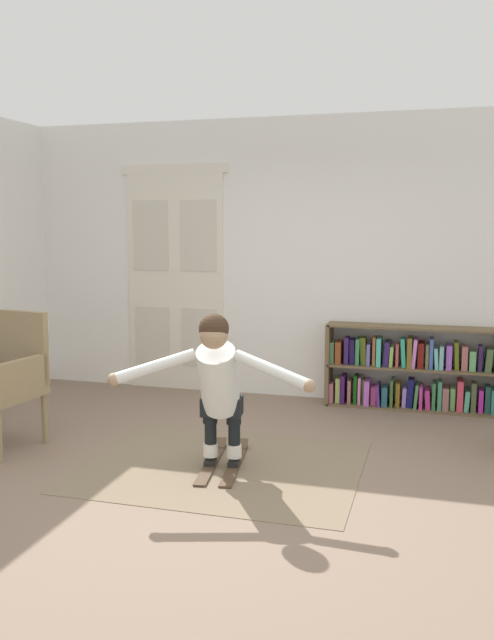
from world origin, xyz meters
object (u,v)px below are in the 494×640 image
wicker_chair (2,376)px  bookshelf (411,372)px  person_skier (218,378)px  skis_pair (223,462)px

wicker_chair → bookshelf: bearing=33.2°
person_skier → skis_pair: bearing=98.1°
skis_pair → person_skier: size_ratio=0.66×
bookshelf → skis_pair: 2.43m
bookshelf → wicker_chair: bearing=-146.8°
skis_pair → person_skier: bearing=-81.9°
bookshelf → skis_pair: bearing=-122.8°
wicker_chair → skis_pair: bearing=1.8°
wicker_chair → skis_pair: wicker_chair is taller
bookshelf → skis_pair: (-1.30, -2.02, -0.35)m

